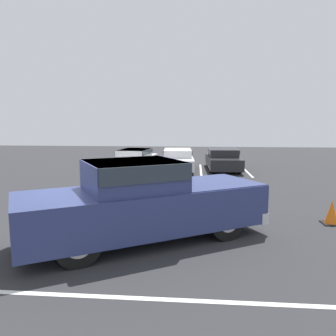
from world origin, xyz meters
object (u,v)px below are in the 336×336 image
(parked_sedan_c, at_px, (223,159))
(wheel_stop_curb, at_px, (163,162))
(parked_sedan_b, at_px, (178,159))
(pickup_truck, at_px, (146,201))
(traffic_cone, at_px, (332,213))
(parked_sedan_a, at_px, (134,159))

(parked_sedan_c, relative_size, wheel_stop_curb, 2.40)
(parked_sedan_b, relative_size, parked_sedan_c, 1.09)
(parked_sedan_b, height_order, wheel_stop_curb, parked_sedan_b)
(pickup_truck, relative_size, wheel_stop_curb, 3.29)
(pickup_truck, height_order, wheel_stop_curb, pickup_truck)
(traffic_cone, height_order, wheel_stop_curb, traffic_cone)
(parked_sedan_a, xyz_separation_m, traffic_cone, (7.41, -10.00, -0.33))
(parked_sedan_a, distance_m, wheel_stop_curb, 3.53)
(traffic_cone, bearing_deg, parked_sedan_b, 115.67)
(parked_sedan_c, relative_size, traffic_cone, 6.57)
(parked_sedan_c, bearing_deg, wheel_stop_curb, -128.87)
(parked_sedan_c, xyz_separation_m, wheel_stop_curb, (-3.84, 2.89, -0.59))
(pickup_truck, bearing_deg, parked_sedan_a, 71.61)
(pickup_truck, height_order, parked_sedan_a, pickup_truck)
(parked_sedan_a, bearing_deg, parked_sedan_b, 96.65)
(pickup_truck, relative_size, parked_sedan_b, 1.26)
(pickup_truck, distance_m, parked_sedan_b, 11.68)
(parked_sedan_b, relative_size, wheel_stop_curb, 2.61)
(parked_sedan_a, relative_size, traffic_cone, 7.33)
(pickup_truck, xyz_separation_m, traffic_cone, (4.93, 1.63, -0.64))
(pickup_truck, bearing_deg, traffic_cone, -12.08)
(pickup_truck, distance_m, parked_sedan_a, 11.90)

